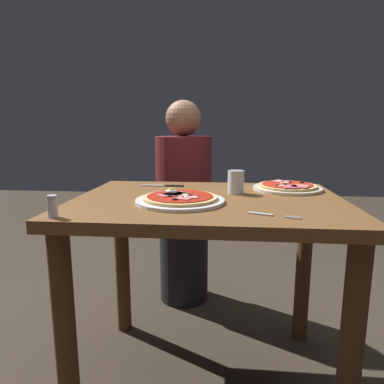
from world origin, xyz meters
TOP-DOWN VIEW (x-y plane):
  - ground_plane at (0.00, 0.00)m, footprint 8.00×8.00m
  - dining_table at (0.00, 0.00)m, footprint 1.01×0.74m
  - pizza_foreground at (-0.10, -0.09)m, footprint 0.32×0.32m
  - pizza_across_left at (0.33, 0.21)m, footprint 0.29×0.29m
  - water_glass_near at (0.11, 0.10)m, footprint 0.07×0.07m
  - fork at (0.20, -0.25)m, footprint 0.15×0.07m
  - knife at (-0.21, 0.24)m, footprint 0.20×0.02m
  - salt_shaker at (-0.44, -0.33)m, footprint 0.03×0.03m
  - diner_person at (-0.17, 0.67)m, footprint 0.32×0.32m

SIDE VIEW (x-z plane):
  - ground_plane at x=0.00m, z-range 0.00..0.00m
  - diner_person at x=-0.17m, z-range -0.03..1.15m
  - dining_table at x=0.00m, z-range 0.24..1.01m
  - fork at x=0.20m, z-range 0.77..0.77m
  - knife at x=-0.21m, z-range 0.77..0.77m
  - pizza_across_left at x=0.33m, z-range 0.76..0.79m
  - pizza_foreground at x=-0.10m, z-range 0.76..0.80m
  - salt_shaker at x=-0.44m, z-range 0.77..0.83m
  - water_glass_near at x=0.11m, z-range 0.76..0.85m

